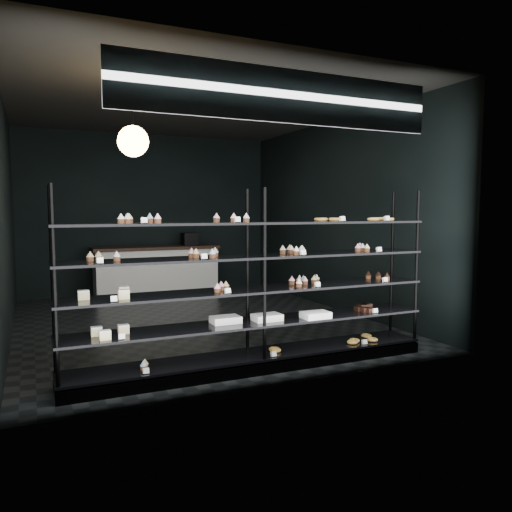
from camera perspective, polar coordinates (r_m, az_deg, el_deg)
name	(u,v)px	position (r m, az deg, el deg)	size (l,w,h in m)	color
room	(193,216)	(7.51, -7.23, 4.58)	(5.01, 6.01, 3.20)	black
display_shelf	(254,310)	(5.29, -0.22, -6.23)	(4.00, 0.50, 1.91)	black
signage	(284,96)	(4.91, 3.22, 17.80)	(3.30, 0.05, 0.50)	#0C0B3B
pendant_lamp	(133,141)	(5.87, -13.87, 12.63)	(0.34, 0.34, 0.90)	black
service_counter	(157,270)	(10.01, -11.25, -1.62)	(2.44, 0.65, 1.23)	silver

